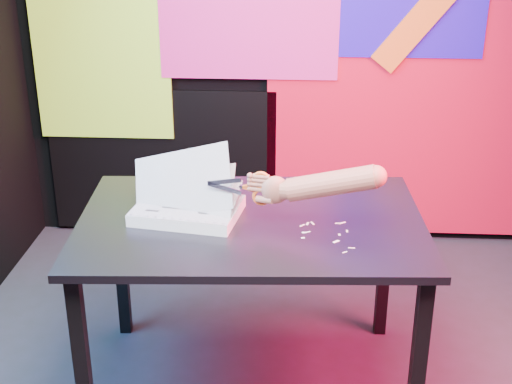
{
  "coord_description": "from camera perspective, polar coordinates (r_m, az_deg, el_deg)",
  "views": [
    {
      "loc": [
        0.02,
        -2.32,
        1.89
      ],
      "look_at": [
        -0.13,
        0.08,
        0.87
      ],
      "focal_mm": 50.0,
      "sensor_mm": 36.0,
      "label": 1
    }
  ],
  "objects": [
    {
      "name": "printout_stack",
      "position": [
        2.7,
        -5.51,
        -1.37
      ],
      "size": [
        0.43,
        0.34,
        0.29
      ],
      "rotation": [
        0.0,
        0.0,
        -0.16
      ],
      "color": "white",
      "rests_on": "work_table"
    },
    {
      "name": "work_table",
      "position": [
        2.71,
        -0.4,
        -3.74
      ],
      "size": [
        1.34,
        0.93,
        0.75
      ],
      "rotation": [
        0.0,
        0.0,
        0.05
      ],
      "color": "black",
      "rests_on": "ground"
    },
    {
      "name": "scissors",
      "position": [
        2.58,
        0.06,
        0.31
      ],
      "size": [
        0.24,
        0.05,
        0.13
      ],
      "rotation": [
        0.0,
        0.0,
        -0.19
      ],
      "color": "#999AB7",
      "rests_on": "printout_stack"
    },
    {
      "name": "room",
      "position": [
        2.38,
        2.96,
        9.86
      ],
      "size": [
        3.01,
        3.01,
        2.71
      ],
      "color": "#2A292D",
      "rests_on": "ground"
    },
    {
      "name": "paper_clippings",
      "position": [
        2.59,
        5.52,
        -3.15
      ],
      "size": [
        0.19,
        0.25,
        0.0
      ],
      "color": "white",
      "rests_on": "work_table"
    },
    {
      "name": "hand_forearm",
      "position": [
        2.52,
        5.29,
        0.61
      ],
      "size": [
        0.48,
        0.15,
        0.18
      ],
      "rotation": [
        0.0,
        0.0,
        -0.19
      ],
      "color": "#8F4D42",
      "rests_on": "work_table"
    },
    {
      "name": "backdrop",
      "position": [
        3.89,
        4.06,
        9.1
      ],
      "size": [
        2.88,
        0.05,
        2.08
      ],
      "color": "red",
      "rests_on": "ground"
    }
  ]
}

